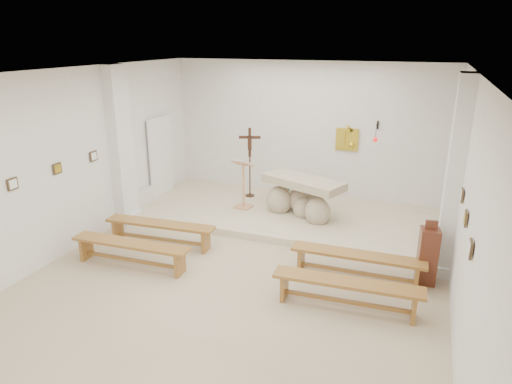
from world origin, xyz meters
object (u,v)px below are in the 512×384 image
at_px(bench_right_second, 347,288).
at_px(bench_right_front, 357,260).
at_px(crucifix_stand, 250,157).
at_px(bench_left_front, 160,228).
at_px(donation_pedestal, 427,256).
at_px(altar, 302,199).
at_px(lectern, 243,184).
at_px(bench_left_second, 131,248).

bearing_deg(bench_right_second, bench_right_front, 87.24).
height_order(crucifix_stand, bench_left_front, crucifix_stand).
xyz_separation_m(donation_pedestal, bench_right_front, (-1.13, -0.28, -0.15)).
bearing_deg(altar, bench_left_front, -114.33).
relative_size(lectern, bench_left_second, 0.52).
distance_m(altar, bench_left_front, 3.25).
bearing_deg(altar, lectern, -156.73).
xyz_separation_m(bench_left_second, bench_right_second, (3.95, -0.00, 0.00)).
relative_size(donation_pedestal, bench_left_front, 0.50).
distance_m(altar, bench_right_second, 3.62).
bearing_deg(donation_pedestal, bench_left_second, -174.45).
height_order(lectern, bench_left_front, lectern).
height_order(bench_left_front, bench_right_front, same).
bearing_deg(lectern, bench_right_front, -28.10).
height_order(lectern, donation_pedestal, lectern).
distance_m(bench_left_second, bench_right_second, 3.95).
bearing_deg(crucifix_stand, donation_pedestal, -49.09).
bearing_deg(bench_right_second, donation_pedestal, 45.84).
relative_size(bench_right_front, bench_left_second, 1.00).
height_order(bench_left_second, bench_right_second, same).
bearing_deg(donation_pedestal, bench_left_front, 174.61).
bearing_deg(donation_pedestal, lectern, 146.55).
relative_size(donation_pedestal, bench_left_second, 0.50).
height_order(crucifix_stand, donation_pedestal, crucifix_stand).
xyz_separation_m(lectern, crucifix_stand, (-0.16, 0.84, 0.43)).
bearing_deg(lectern, altar, 9.47).
bearing_deg(bench_right_front, bench_left_second, -166.97).
xyz_separation_m(bench_right_front, bench_left_second, (-3.95, -0.99, 0.00)).
bearing_deg(altar, bench_right_front, -32.59).
relative_size(lectern, crucifix_stand, 0.68).
bearing_deg(bench_right_front, bench_left_front, 178.89).
distance_m(crucifix_stand, bench_left_front, 3.25).
bearing_deg(donation_pedestal, altar, 135.74).
bearing_deg(bench_left_front, altar, 40.16).
bearing_deg(donation_pedestal, bench_right_front, -174.50).
bearing_deg(bench_left_second, bench_left_front, 87.91).
height_order(lectern, bench_left_second, lectern).
height_order(bench_right_front, bench_right_second, same).
bearing_deg(lectern, donation_pedestal, -16.89).
xyz_separation_m(lectern, bench_left_front, (-0.91, -2.21, -0.38)).
bearing_deg(lectern, bench_left_front, -104.48).
xyz_separation_m(donation_pedestal, bench_left_front, (-5.07, -0.28, -0.15)).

